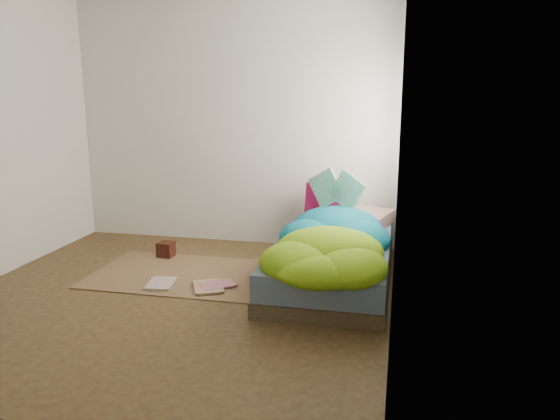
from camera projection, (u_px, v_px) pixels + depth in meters
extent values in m
cube|color=#3F2B18|center=(172.00, 298.00, 4.45)|extent=(3.50, 3.50, 0.00)
cube|color=silver|center=(233.00, 124.00, 5.83)|extent=(3.50, 0.04, 2.60)
cube|color=silver|center=(6.00, 173.00, 2.50)|extent=(3.50, 0.04, 2.60)
cube|color=silver|center=(399.00, 143.00, 3.80)|extent=(0.04, 3.50, 2.60)
cube|color=white|center=(398.00, 121.00, 4.64)|extent=(0.01, 1.00, 1.20)
cube|color=#34291C|center=(332.00, 273.00, 4.87)|extent=(1.00, 2.00, 0.12)
cube|color=slate|center=(333.00, 255.00, 4.83)|extent=(0.98, 1.96, 0.22)
cube|color=brown|center=(181.00, 274.00, 5.01)|extent=(1.60, 1.10, 0.01)
cube|color=beige|center=(363.00, 217.00, 5.52)|extent=(0.64, 0.55, 0.12)
cube|color=#490420|center=(325.00, 204.00, 5.48)|extent=(0.40, 0.14, 0.40)
cube|color=#37170C|center=(166.00, 249.00, 5.49)|extent=(0.16, 0.16, 0.15)
imported|color=silver|center=(148.00, 283.00, 4.72)|extent=(0.27, 0.34, 0.02)
imported|color=#B16675|center=(213.00, 281.00, 4.76)|extent=(0.36, 0.35, 0.03)
imported|color=tan|center=(194.00, 288.00, 4.60)|extent=(0.36, 0.40, 0.03)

